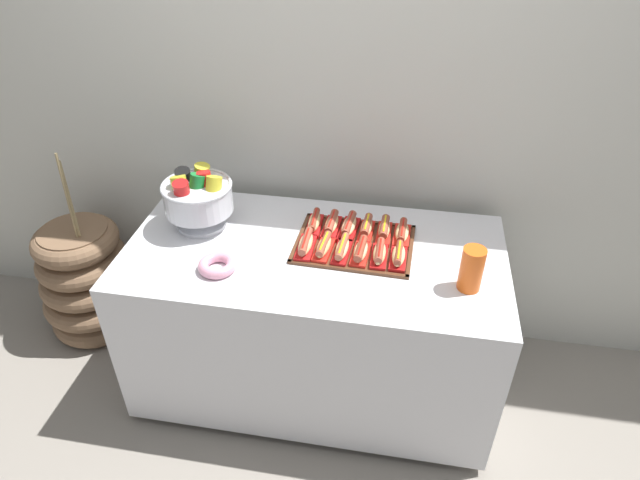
% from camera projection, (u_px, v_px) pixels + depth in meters
% --- Properties ---
extents(ground_plane, '(10.00, 10.00, 0.00)m').
position_uv_depth(ground_plane, '(315.00, 378.00, 2.70)').
color(ground_plane, gray).
extents(back_wall, '(6.00, 0.10, 2.60)m').
position_uv_depth(back_wall, '(335.00, 83.00, 2.35)').
color(back_wall, beige).
rests_on(back_wall, ground_plane).
extents(buffet_table, '(1.56, 0.79, 0.78)m').
position_uv_depth(buffet_table, '(315.00, 317.00, 2.46)').
color(buffet_table, silver).
rests_on(buffet_table, ground_plane).
extents(floor_vase, '(0.50, 0.50, 1.03)m').
position_uv_depth(floor_vase, '(88.00, 281.00, 2.84)').
color(floor_vase, brown).
rests_on(floor_vase, ground_plane).
extents(serving_tray, '(0.49, 0.38, 0.01)m').
position_uv_depth(serving_tray, '(354.00, 244.00, 2.27)').
color(serving_tray, '#56331E').
rests_on(serving_tray, buffet_table).
extents(hot_dog_0, '(0.07, 0.18, 0.06)m').
position_uv_depth(hot_dog_0, '(306.00, 244.00, 2.22)').
color(hot_dog_0, red).
rests_on(hot_dog_0, serving_tray).
extents(hot_dog_1, '(0.07, 0.17, 0.06)m').
position_uv_depth(hot_dog_1, '(324.00, 247.00, 2.21)').
color(hot_dog_1, red).
rests_on(hot_dog_1, serving_tray).
extents(hot_dog_2, '(0.07, 0.18, 0.06)m').
position_uv_depth(hot_dog_2, '(342.00, 249.00, 2.19)').
color(hot_dog_2, '#B21414').
rests_on(hot_dog_2, serving_tray).
extents(hot_dog_3, '(0.07, 0.17, 0.06)m').
position_uv_depth(hot_dog_3, '(361.00, 251.00, 2.18)').
color(hot_dog_3, red).
rests_on(hot_dog_3, serving_tray).
extents(hot_dog_4, '(0.06, 0.16, 0.06)m').
position_uv_depth(hot_dog_4, '(379.00, 254.00, 2.17)').
color(hot_dog_4, '#B21414').
rests_on(hot_dog_4, serving_tray).
extents(hot_dog_5, '(0.07, 0.16, 0.06)m').
position_uv_depth(hot_dog_5, '(398.00, 256.00, 2.15)').
color(hot_dog_5, '#B21414').
rests_on(hot_dog_5, serving_tray).
extents(hot_dog_6, '(0.06, 0.17, 0.06)m').
position_uv_depth(hot_dog_6, '(314.00, 222.00, 2.35)').
color(hot_dog_6, red).
rests_on(hot_dog_6, serving_tray).
extents(hot_dog_7, '(0.07, 0.17, 0.06)m').
position_uv_depth(hot_dog_7, '(331.00, 224.00, 2.34)').
color(hot_dog_7, red).
rests_on(hot_dog_7, serving_tray).
extents(hot_dog_8, '(0.08, 0.19, 0.06)m').
position_uv_depth(hot_dog_8, '(349.00, 226.00, 2.32)').
color(hot_dog_8, '#B21414').
rests_on(hot_dog_8, serving_tray).
extents(hot_dog_9, '(0.06, 0.16, 0.06)m').
position_uv_depth(hot_dog_9, '(366.00, 228.00, 2.31)').
color(hot_dog_9, red).
rests_on(hot_dog_9, serving_tray).
extents(hot_dog_10, '(0.06, 0.17, 0.07)m').
position_uv_depth(hot_dog_10, '(384.00, 230.00, 2.30)').
color(hot_dog_10, red).
rests_on(hot_dog_10, serving_tray).
extents(hot_dog_11, '(0.07, 0.17, 0.06)m').
position_uv_depth(hot_dog_11, '(402.00, 233.00, 2.29)').
color(hot_dog_11, red).
rests_on(hot_dog_11, serving_tray).
extents(punch_bowl, '(0.30, 0.30, 0.26)m').
position_uv_depth(punch_bowl, '(198.00, 196.00, 2.31)').
color(punch_bowl, silver).
rests_on(punch_bowl, buffet_table).
extents(cup_stack, '(0.09, 0.09, 0.18)m').
position_uv_depth(cup_stack, '(472.00, 269.00, 2.00)').
color(cup_stack, '#EA5B19').
rests_on(cup_stack, buffet_table).
extents(donut, '(0.15, 0.15, 0.04)m').
position_uv_depth(donut, '(217.00, 265.00, 2.13)').
color(donut, pink).
rests_on(donut, buffet_table).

